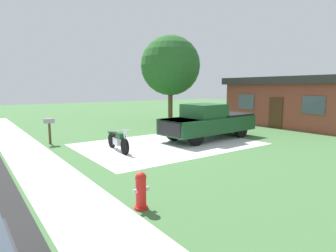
# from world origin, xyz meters

# --- Properties ---
(ground_plane) EXTENTS (80.00, 80.00, 0.00)m
(ground_plane) POSITION_xyz_m (0.00, 0.00, 0.00)
(ground_plane) COLOR #426D3B
(driveway_pad) EXTENTS (5.85, 8.44, 0.01)m
(driveway_pad) POSITION_xyz_m (0.00, 0.00, 0.00)
(driveway_pad) COLOR #BABABA
(driveway_pad) RESTS_ON ground
(sidewalk_strip) EXTENTS (36.00, 1.80, 0.01)m
(sidewalk_strip) POSITION_xyz_m (0.00, -6.00, 0.00)
(sidewalk_strip) COLOR beige
(sidewalk_strip) RESTS_ON ground
(motorcycle) EXTENTS (2.21, 0.70, 1.09)m
(motorcycle) POSITION_xyz_m (-0.15, -2.67, 0.47)
(motorcycle) COLOR black
(motorcycle) RESTS_ON ground
(pickup_truck) EXTENTS (2.31, 5.72, 1.90)m
(pickup_truck) POSITION_xyz_m (0.09, 2.66, 0.95)
(pickup_truck) COLOR black
(pickup_truck) RESTS_ON ground
(fire_hydrant) EXTENTS (0.32, 0.40, 0.87)m
(fire_hydrant) POSITION_xyz_m (5.62, -4.88, 0.43)
(fire_hydrant) COLOR red
(fire_hydrant) RESTS_ON ground
(mailbox) EXTENTS (0.26, 0.48, 1.26)m
(mailbox) POSITION_xyz_m (-3.49, -4.73, 0.98)
(mailbox) COLOR #4C3823
(mailbox) RESTS_ON ground
(shade_tree) EXTENTS (4.64, 4.64, 6.79)m
(shade_tree) POSITION_xyz_m (-7.11, 5.30, 4.46)
(shade_tree) COLOR brown
(shade_tree) RESTS_ON ground
(neighbor_house) EXTENTS (9.60, 5.60, 3.50)m
(neighbor_house) POSITION_xyz_m (-0.18, 11.65, 1.79)
(neighbor_house) COLOR brown
(neighbor_house) RESTS_ON ground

